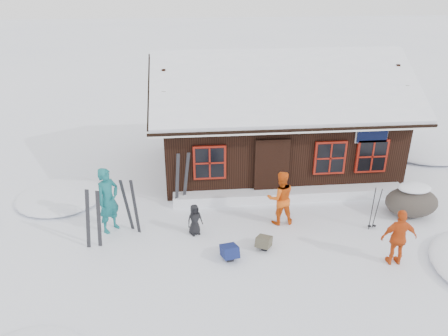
{
  "coord_description": "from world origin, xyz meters",
  "views": [
    {
      "loc": [
        -1.86,
        -10.11,
        6.94
      ],
      "look_at": [
        -0.68,
        2.08,
        1.3
      ],
      "focal_mm": 35.0,
      "sensor_mm": 36.0,
      "label": 1
    }
  ],
  "objects_px": {
    "backpack_olive": "(264,244)",
    "skier_crouched": "(195,220)",
    "skier_teal": "(108,200)",
    "skier_orange_left": "(280,198)",
    "boulder": "(412,201)",
    "ski_poles": "(375,209)",
    "skier_orange_right": "(399,238)",
    "ski_pair_left": "(93,220)",
    "backpack_blue": "(230,253)"
  },
  "relations": [
    {
      "from": "skier_orange_right",
      "to": "ski_poles",
      "type": "bearing_deg",
      "value": -90.33
    },
    {
      "from": "boulder",
      "to": "backpack_blue",
      "type": "relative_size",
      "value": 2.98
    },
    {
      "from": "skier_orange_right",
      "to": "backpack_olive",
      "type": "height_order",
      "value": "skier_orange_right"
    },
    {
      "from": "skier_teal",
      "to": "backpack_olive",
      "type": "relative_size",
      "value": 3.95
    },
    {
      "from": "skier_orange_left",
      "to": "ski_pair_left",
      "type": "relative_size",
      "value": 0.93
    },
    {
      "from": "ski_pair_left",
      "to": "ski_poles",
      "type": "relative_size",
      "value": 1.32
    },
    {
      "from": "ski_pair_left",
      "to": "backpack_olive",
      "type": "height_order",
      "value": "ski_pair_left"
    },
    {
      "from": "skier_teal",
      "to": "backpack_olive",
      "type": "xyz_separation_m",
      "value": [
        4.23,
        -1.32,
        -0.84
      ]
    },
    {
      "from": "skier_teal",
      "to": "ski_poles",
      "type": "height_order",
      "value": "skier_teal"
    },
    {
      "from": "skier_teal",
      "to": "skier_orange_left",
      "type": "xyz_separation_m",
      "value": [
        4.93,
        -0.07,
        -0.14
      ]
    },
    {
      "from": "skier_orange_left",
      "to": "skier_crouched",
      "type": "bearing_deg",
      "value": 4.98
    },
    {
      "from": "skier_teal",
      "to": "skier_orange_right",
      "type": "xyz_separation_m",
      "value": [
        7.47,
        -2.3,
        -0.2
      ]
    },
    {
      "from": "ski_pair_left",
      "to": "skier_orange_right",
      "type": "bearing_deg",
      "value": -3.68
    },
    {
      "from": "skier_crouched",
      "to": "boulder",
      "type": "distance_m",
      "value": 6.63
    },
    {
      "from": "ski_poles",
      "to": "backpack_olive",
      "type": "height_order",
      "value": "ski_poles"
    },
    {
      "from": "skier_teal",
      "to": "ski_pair_left",
      "type": "bearing_deg",
      "value": -159.3
    },
    {
      "from": "skier_teal",
      "to": "ski_pair_left",
      "type": "xyz_separation_m",
      "value": [
        -0.29,
        -0.82,
        -0.13
      ]
    },
    {
      "from": "ski_poles",
      "to": "skier_orange_left",
      "type": "bearing_deg",
      "value": 167.47
    },
    {
      "from": "backpack_olive",
      "to": "skier_teal",
      "type": "bearing_deg",
      "value": -171.37
    },
    {
      "from": "skier_teal",
      "to": "boulder",
      "type": "distance_m",
      "value": 9.03
    },
    {
      "from": "skier_crouched",
      "to": "ski_pair_left",
      "type": "xyz_separation_m",
      "value": [
        -2.69,
        -0.37,
        0.38
      ]
    },
    {
      "from": "backpack_blue",
      "to": "backpack_olive",
      "type": "bearing_deg",
      "value": 10.21
    },
    {
      "from": "backpack_olive",
      "to": "skier_orange_right",
      "type": "bearing_deg",
      "value": 9.13
    },
    {
      "from": "backpack_olive",
      "to": "skier_crouched",
      "type": "bearing_deg",
      "value": -179.54
    },
    {
      "from": "skier_teal",
      "to": "skier_orange_left",
      "type": "relative_size",
      "value": 1.17
    },
    {
      "from": "skier_crouched",
      "to": "skier_orange_left",
      "type": "bearing_deg",
      "value": -14.81
    },
    {
      "from": "ski_pair_left",
      "to": "skier_orange_left",
      "type": "bearing_deg",
      "value": 15.29
    },
    {
      "from": "skier_orange_left",
      "to": "backpack_olive",
      "type": "relative_size",
      "value": 3.36
    },
    {
      "from": "skier_orange_left",
      "to": "ski_pair_left",
      "type": "xyz_separation_m",
      "value": [
        -5.22,
        -0.75,
        0.01
      ]
    },
    {
      "from": "skier_orange_left",
      "to": "skier_orange_right",
      "type": "relative_size",
      "value": 1.07
    },
    {
      "from": "ski_pair_left",
      "to": "backpack_olive",
      "type": "bearing_deg",
      "value": 0.8
    },
    {
      "from": "ski_pair_left",
      "to": "boulder",
      "type": "bearing_deg",
      "value": 12.07
    },
    {
      "from": "skier_orange_right",
      "to": "backpack_olive",
      "type": "relative_size",
      "value": 3.14
    },
    {
      "from": "ski_pair_left",
      "to": "backpack_blue",
      "type": "height_order",
      "value": "ski_pair_left"
    },
    {
      "from": "backpack_olive",
      "to": "ski_pair_left",
      "type": "bearing_deg",
      "value": -160.35
    },
    {
      "from": "skier_teal",
      "to": "ski_poles",
      "type": "xyz_separation_m",
      "value": [
        7.55,
        -0.66,
        -0.34
      ]
    },
    {
      "from": "ski_pair_left",
      "to": "backpack_blue",
      "type": "relative_size",
      "value": 3.34
    },
    {
      "from": "skier_orange_right",
      "to": "boulder",
      "type": "relative_size",
      "value": 0.97
    },
    {
      "from": "ski_pair_left",
      "to": "backpack_olive",
      "type": "relative_size",
      "value": 3.62
    },
    {
      "from": "skier_orange_left",
      "to": "skier_crouched",
      "type": "distance_m",
      "value": 2.58
    },
    {
      "from": "skier_orange_right",
      "to": "boulder",
      "type": "height_order",
      "value": "skier_orange_right"
    },
    {
      "from": "skier_crouched",
      "to": "backpack_blue",
      "type": "bearing_deg",
      "value": -78.65
    },
    {
      "from": "skier_orange_left",
      "to": "ski_pair_left",
      "type": "height_order",
      "value": "ski_pair_left"
    },
    {
      "from": "boulder",
      "to": "ski_poles",
      "type": "relative_size",
      "value": 1.18
    },
    {
      "from": "skier_orange_left",
      "to": "backpack_olive",
      "type": "xyz_separation_m",
      "value": [
        -0.69,
        -1.25,
        -0.7
      ]
    },
    {
      "from": "skier_teal",
      "to": "backpack_olive",
      "type": "bearing_deg",
      "value": -67.2
    },
    {
      "from": "skier_orange_right",
      "to": "skier_crouched",
      "type": "distance_m",
      "value": 5.4
    },
    {
      "from": "skier_crouched",
      "to": "ski_pair_left",
      "type": "bearing_deg",
      "value": 164.58
    },
    {
      "from": "ski_poles",
      "to": "skier_orange_right",
      "type": "bearing_deg",
      "value": -93.02
    },
    {
      "from": "ski_pair_left",
      "to": "ski_poles",
      "type": "height_order",
      "value": "ski_pair_left"
    }
  ]
}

